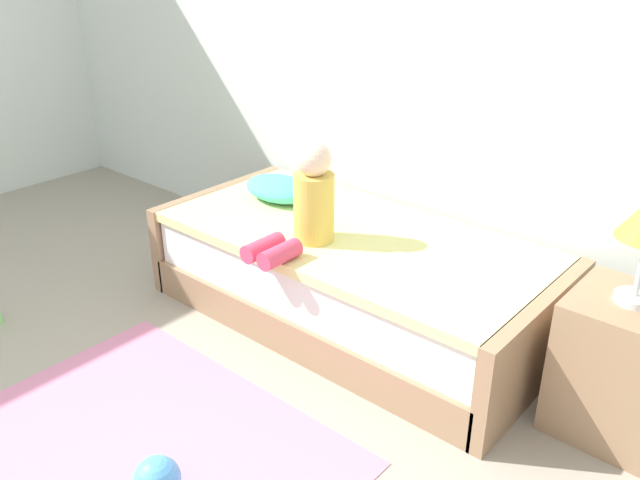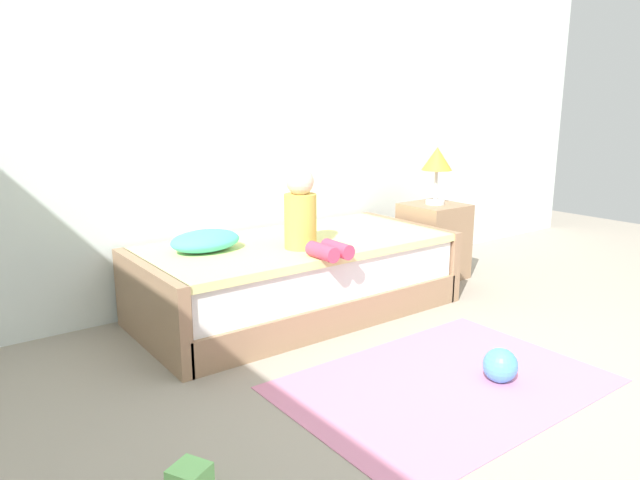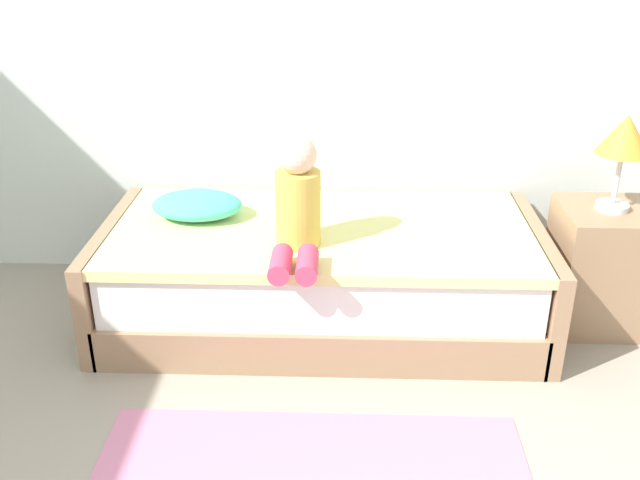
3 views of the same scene
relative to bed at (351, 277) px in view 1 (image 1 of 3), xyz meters
The scene contains 7 objects.
wall_rear 1.37m from the bed, 64.92° to the left, with size 7.20×0.10×2.90m, color silver.
bed is the anchor object (origin of this frame).
nightstand 1.35m from the bed, ahead, with size 0.44×0.44×0.60m, color #997556.
child_figure 0.52m from the bed, 113.49° to the right, with size 0.20×0.51×0.50m.
pillow 0.70m from the bed, behind, with size 0.44×0.30×0.13m, color #4CCCBC.
toy_ball 1.47m from the bed, 80.21° to the right, with size 0.18×0.18×0.18m, color #4C99E5.
area_rug 1.32m from the bed, 90.11° to the right, with size 1.60×1.10×0.01m, color pink.
Camera 1 is at (1.59, -0.42, 1.89)m, focal length 36.99 mm.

